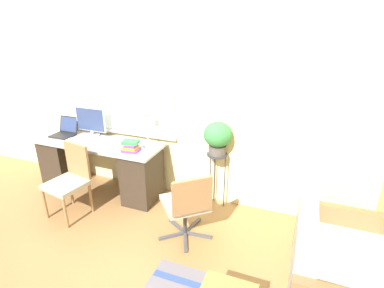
% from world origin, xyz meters
% --- Properties ---
extents(ground_plane, '(14.00, 14.00, 0.00)m').
position_xyz_m(ground_plane, '(0.00, 0.00, 0.00)').
color(ground_plane, '#9E7042').
extents(wall_back_with_window, '(9.00, 0.12, 2.70)m').
position_xyz_m(wall_back_with_window, '(-0.02, 0.68, 1.35)').
color(wall_back_with_window, beige).
rests_on(wall_back_with_window, ground_plane).
extents(desk, '(1.84, 0.61, 0.76)m').
position_xyz_m(desk, '(-0.93, 0.30, 0.41)').
color(desk, '#9EA3A8').
rests_on(desk, ground_plane).
extents(laptop, '(0.32, 0.31, 0.25)m').
position_xyz_m(laptop, '(-1.54, 0.36, 0.82)').
color(laptop, black).
rests_on(laptop, desk).
extents(monitor, '(0.48, 0.22, 0.42)m').
position_xyz_m(monitor, '(-1.15, 0.49, 0.97)').
color(monitor, silver).
rests_on(monitor, desk).
extents(keyboard, '(0.37, 0.15, 0.02)m').
position_xyz_m(keyboard, '(-1.17, 0.20, 0.77)').
color(keyboard, silver).
rests_on(keyboard, desk).
extents(mouse, '(0.04, 0.06, 0.03)m').
position_xyz_m(mouse, '(-0.91, 0.20, 0.78)').
color(mouse, silver).
rests_on(mouse, desk).
extents(desk_lamp, '(0.13, 0.13, 0.47)m').
position_xyz_m(desk_lamp, '(-0.20, 0.42, 1.07)').
color(desk_lamp, '#ADADB2').
rests_on(desk_lamp, desk).
extents(book_stack, '(0.23, 0.19, 0.14)m').
position_xyz_m(book_stack, '(-0.32, 0.19, 0.83)').
color(book_stack, purple).
rests_on(book_stack, desk).
extents(desk_chair_wooden, '(0.50, 0.51, 0.90)m').
position_xyz_m(desk_chair_wooden, '(-0.94, -0.28, 0.48)').
color(desk_chair_wooden, olive).
rests_on(desk_chair_wooden, ground_plane).
extents(office_chair_swivel, '(0.66, 0.66, 0.84)m').
position_xyz_m(office_chair_swivel, '(0.61, -0.23, 0.45)').
color(office_chair_swivel, '#47474C').
rests_on(office_chair_swivel, ground_plane).
extents(couch_loveseat, '(0.78, 1.18, 0.77)m').
position_xyz_m(couch_loveseat, '(2.10, -0.50, 0.27)').
color(couch_loveseat, beige).
rests_on(couch_loveseat, ground_plane).
extents(plant_stand, '(0.26, 0.26, 0.75)m').
position_xyz_m(plant_stand, '(0.72, 0.54, 0.65)').
color(plant_stand, '#333338').
rests_on(plant_stand, ground_plane).
extents(potted_plant, '(0.35, 0.35, 0.42)m').
position_xyz_m(potted_plant, '(0.72, 0.54, 0.99)').
color(potted_plant, '#514C47').
rests_on(potted_plant, plant_stand).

